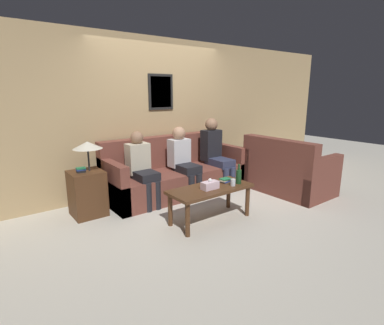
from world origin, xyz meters
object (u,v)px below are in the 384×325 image
Objects in this scene: wine_bottle at (239,176)px; person_right at (215,151)px; drinking_glass at (233,182)px; person_middle at (183,159)px; coffee_table at (211,192)px; person_left at (142,166)px; couch_main at (175,174)px; couch_side at (287,174)px.

wine_bottle is 1.35m from person_right.
person_middle reaches higher than drinking_glass.
coffee_table is 12.50× the size of drinking_glass.
person_right is (1.04, 1.09, 0.27)m from coffee_table.
person_left is (-0.86, 1.20, 0.03)m from wine_bottle.
person_right is (0.77, -0.17, 0.34)m from couch_main.
drinking_glass is at bearing -121.91° from person_right.
coffee_table is at bearing -106.44° from person_middle.
drinking_glass is (-0.13, -0.03, -0.06)m from wine_bottle.
coffee_table is at bearing 155.45° from drinking_glass.
person_middle is at bearing 94.96° from wine_bottle.
wine_bottle is (-1.42, -0.21, 0.25)m from couch_side.
drinking_glass is 1.45m from person_right.
coffee_table is 1.03× the size of person_left.
person_left is (-0.44, 1.09, 0.21)m from coffee_table.
coffee_table is 1.20m from person_left.
couch_side is at bearing 3.31° from coffee_table.
person_middle is (0.03, 1.20, 0.11)m from drinking_glass.
coffee_table is 1.14m from person_middle.
coffee_table is at bearing 166.11° from wine_bottle.
wine_bottle is at bearing -85.04° from person_middle.
couch_side is 1.58m from drinking_glass.
person_right is at bearing 62.28° from wine_bottle.
person_left is (-0.72, -0.16, 0.29)m from couch_main.
couch_side is at bearing -51.25° from person_right.
drinking_glass is 1.21m from person_middle.
drinking_glass is at bearing -59.26° from person_left.
drinking_glass is 0.08× the size of person_middle.
couch_main is 0.36m from person_middle.
coffee_table is at bearing 93.31° from couch_side.
drinking_glass is at bearing -168.60° from wine_bottle.
couch_side is 1.23× the size of person_left.
person_middle reaches higher than coffee_table.
wine_bottle is (0.14, -1.36, 0.25)m from couch_main.
couch_side reaches higher than drinking_glass.
couch_side is at bearing 8.67° from drinking_glass.
drinking_glass is 0.08× the size of person_left.
person_right is at bearing -0.07° from person_left.
person_left is (-2.28, 0.99, 0.28)m from couch_side.
coffee_table is at bearing -67.96° from person_left.
drinking_glass is 1.43m from person_left.
drinking_glass is at bearing -24.55° from coffee_table.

